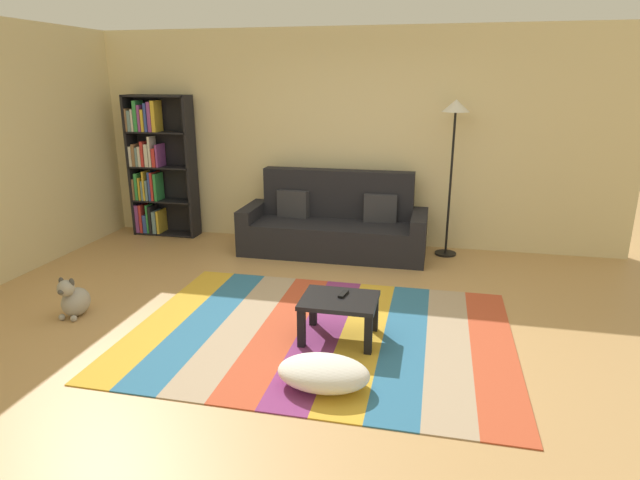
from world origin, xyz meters
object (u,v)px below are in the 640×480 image
at_px(bookshelf, 155,168).
at_px(standing_lamp, 455,127).
at_px(coffee_table, 339,306).
at_px(pouf, 323,373).
at_px(tv_remote, 343,294).
at_px(couch, 334,226).
at_px(dog, 74,300).

relative_size(bookshelf, standing_lamp, 1.01).
bearing_deg(standing_lamp, bookshelf, 178.73).
bearing_deg(standing_lamp, coffee_table, -109.49).
bearing_deg(bookshelf, coffee_table, -40.33).
xyz_separation_m(bookshelf, coffee_table, (3.03, -2.58, -0.63)).
relative_size(pouf, standing_lamp, 0.35).
xyz_separation_m(standing_lamp, tv_remote, (-0.86, -2.42, -1.18)).
distance_m(coffee_table, pouf, 0.77).
height_order(couch, bookshelf, bookshelf).
relative_size(couch, pouf, 3.44).
distance_m(couch, coffee_table, 2.35).
xyz_separation_m(pouf, tv_remote, (-0.01, 0.82, 0.26)).
distance_m(coffee_table, standing_lamp, 2.93).
xyz_separation_m(coffee_table, tv_remote, (0.02, 0.07, 0.08)).
bearing_deg(coffee_table, dog, -178.17).
bearing_deg(coffee_table, tv_remote, 75.00).
bearing_deg(pouf, tv_remote, 90.55).
bearing_deg(standing_lamp, dog, -142.35).
relative_size(bookshelf, coffee_table, 3.05).
bearing_deg(couch, dog, -129.50).
relative_size(couch, bookshelf, 1.20).
bearing_deg(dog, tv_remote, 3.52).
xyz_separation_m(couch, tv_remote, (0.51, -2.22, 0.04)).
bearing_deg(dog, coffee_table, 1.83).
bearing_deg(bookshelf, couch, -6.31).
bearing_deg(tv_remote, standing_lamp, 80.53).
xyz_separation_m(couch, bookshelf, (-2.54, 0.28, 0.59)).
bearing_deg(couch, pouf, -80.33).
height_order(coffee_table, tv_remote, tv_remote).
xyz_separation_m(bookshelf, dog, (0.59, -2.65, -0.77)).
xyz_separation_m(dog, tv_remote, (2.47, 0.15, 0.22)).
relative_size(standing_lamp, tv_remote, 12.43).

